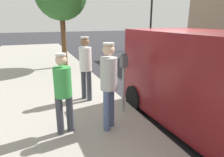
{
  "coord_description": "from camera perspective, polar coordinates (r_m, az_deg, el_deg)",
  "views": [
    {
      "loc": [
        3.3,
        4.69,
        2.38
      ],
      "look_at": [
        1.65,
        0.42,
        1.05
      ],
      "focal_mm": 32.47,
      "sensor_mm": 36.0,
      "label": 1
    }
  ],
  "objects": [
    {
      "name": "parking_meter_near",
      "position": [
        4.85,
        3.31,
        1.84
      ],
      "size": [
        0.14,
        0.18,
        1.52
      ],
      "color": "gray",
      "rests_on": "sidewalk_slab"
    },
    {
      "name": "pedestrian_in_green",
      "position": [
        4.05,
        -13.61,
        -2.96
      ],
      "size": [
        0.35,
        0.34,
        1.63
      ],
      "color": "#383D47",
      "rests_on": "sidewalk_slab"
    },
    {
      "name": "pedestrian_in_gray",
      "position": [
        4.07,
        -0.92,
        -0.68
      ],
      "size": [
        0.34,
        0.34,
        1.81
      ],
      "color": "#4C608C",
      "rests_on": "sidewalk_slab"
    },
    {
      "name": "sidewalk_slab",
      "position": [
        5.23,
        -21.44,
        -11.17
      ],
      "size": [
        5.0,
        32.0,
        0.15
      ],
      "primitive_type": "cube",
      "color": "#9E998E",
      "rests_on": "ground"
    },
    {
      "name": "traffic_light_corner",
      "position": [
        18.38,
        13.45,
        19.28
      ],
      "size": [
        2.48,
        0.42,
        5.2
      ],
      "color": "black",
      "rests_on": "ground"
    },
    {
      "name": "ground_plane",
      "position": [
        6.21,
        13.03,
        -6.8
      ],
      "size": [
        80.0,
        80.0,
        0.0
      ],
      "primitive_type": "plane",
      "color": "#2D2D33"
    },
    {
      "name": "pedestrian_in_white",
      "position": [
        5.69,
        -7.43,
        3.97
      ],
      "size": [
        0.34,
        0.34,
        1.8
      ],
      "color": "#383D47",
      "rests_on": "sidewalk_slab"
    }
  ]
}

